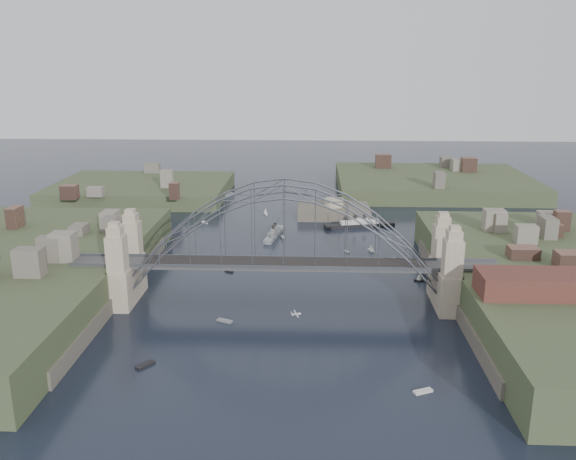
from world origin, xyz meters
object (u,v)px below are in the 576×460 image
at_px(bridge, 284,244).
at_px(wharf_shed, 538,284).
at_px(fort_island, 333,217).
at_px(naval_cruiser_near, 274,234).
at_px(naval_cruiser_far, 218,197).
at_px(ocean_liner, 360,225).

height_order(bridge, wharf_shed, bridge).
bearing_deg(fort_island, wharf_shed, -69.15).
distance_m(fort_island, naval_cruiser_near, 28.85).
height_order(naval_cruiser_near, naval_cruiser_far, naval_cruiser_far).
bearing_deg(bridge, naval_cruiser_far, 106.70).
bearing_deg(ocean_liner, naval_cruiser_near, -157.23).
height_order(fort_island, wharf_shed, wharf_shed).
bearing_deg(fort_island, ocean_liner, -61.64).
height_order(naval_cruiser_near, ocean_liner, ocean_liner).
bearing_deg(naval_cruiser_far, naval_cruiser_near, -63.34).
bearing_deg(bridge, fort_island, 80.27).
xyz_separation_m(naval_cruiser_far, ocean_liner, (46.45, -34.36, -0.00)).
bearing_deg(wharf_shed, fort_island, 110.85).
bearing_deg(naval_cruiser_near, bridge, -83.87).
relative_size(fort_island, naval_cruiser_far, 1.62).
relative_size(fort_island, wharf_shed, 1.10).
xyz_separation_m(wharf_shed, ocean_liner, (-24.90, 70.85, -9.22)).
xyz_separation_m(fort_island, wharf_shed, (32.00, -84.00, 10.34)).
bearing_deg(naval_cruiser_far, fort_island, -28.32).
distance_m(wharf_shed, naval_cruiser_far, 127.45).
distance_m(fort_island, wharf_shed, 90.48).
xyz_separation_m(fort_island, naval_cruiser_far, (-39.36, 21.21, 1.13)).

